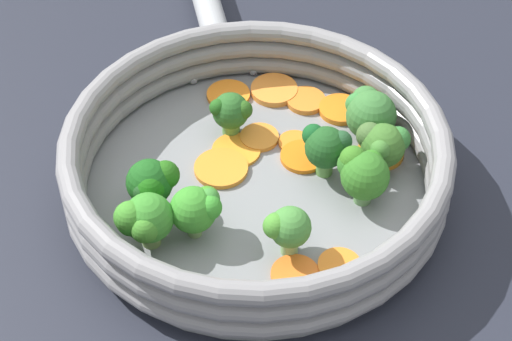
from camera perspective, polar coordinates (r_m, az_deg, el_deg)
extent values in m
plane|color=#20222D|center=(0.73, 0.00, -1.40)|extent=(4.00, 4.00, 0.00)
cylinder|color=gray|center=(0.73, 0.00, -1.12)|extent=(0.30, 0.30, 0.01)
torus|color=gray|center=(0.72, 0.00, -0.31)|extent=(0.32, 0.32, 0.02)
torus|color=gray|center=(0.70, 0.00, 0.77)|extent=(0.32, 0.32, 0.02)
torus|color=gray|center=(0.69, 0.00, 1.89)|extent=(0.32, 0.32, 0.02)
cylinder|color=#999B9E|center=(0.90, -3.18, 10.76)|extent=(0.18, 0.07, 0.03)
sphere|color=gray|center=(0.83, -0.17, 6.65)|extent=(0.01, 0.01, 0.01)
sphere|color=gray|center=(0.82, -3.89, 6.16)|extent=(0.01, 0.01, 0.01)
cylinder|color=orange|center=(0.81, 1.22, 5.39)|extent=(0.05, 0.05, 0.01)
cylinder|color=orange|center=(0.79, 5.64, 4.08)|extent=(0.05, 0.05, 0.01)
cylinder|color=orange|center=(0.75, 8.30, 1.18)|extent=(0.06, 0.06, 0.01)
cylinder|color=orange|center=(0.76, 2.60, 1.89)|extent=(0.04, 0.04, 0.00)
cylinder|color=orange|center=(0.66, 2.63, -6.95)|extent=(0.05, 0.05, 0.00)
cylinder|color=orange|center=(0.80, 3.34, 4.68)|extent=(0.05, 0.05, 0.01)
cylinder|color=orange|center=(0.76, 0.23, 2.23)|extent=(0.04, 0.04, 0.00)
cylinder|color=orange|center=(0.75, -1.38, 1.34)|extent=(0.06, 0.06, 0.00)
cylinder|color=orange|center=(0.74, 3.13, 0.93)|extent=(0.04, 0.04, 0.00)
cylinder|color=orange|center=(0.73, -2.34, 0.15)|extent=(0.06, 0.06, 0.00)
cylinder|color=orange|center=(0.66, 5.59, -6.37)|extent=(0.04, 0.04, 0.01)
cylinder|color=orange|center=(0.80, -1.85, 5.07)|extent=(0.05, 0.05, 0.00)
cylinder|color=#789A59|center=(0.68, -4.13, -3.71)|extent=(0.01, 0.01, 0.02)
sphere|color=#378928|center=(0.67, -4.21, -2.63)|extent=(0.04, 0.04, 0.04)
sphere|color=#3B8821|center=(0.67, -3.29, -1.92)|extent=(0.02, 0.02, 0.02)
sphere|color=#398231|center=(0.66, -3.18, -1.92)|extent=(0.02, 0.02, 0.02)
sphere|color=#358F2A|center=(0.66, -3.13, -2.47)|extent=(0.02, 0.02, 0.02)
cylinder|color=#76974F|center=(0.68, -7.03, -4.28)|extent=(0.01, 0.01, 0.02)
sphere|color=#358229|center=(0.66, -7.18, -3.15)|extent=(0.04, 0.04, 0.04)
sphere|color=#2E8722|center=(0.66, -8.33, -3.36)|extent=(0.02, 0.02, 0.02)
sphere|color=#3B8026|center=(0.65, -7.43, -3.90)|extent=(0.02, 0.02, 0.02)
sphere|color=#3C8828|center=(0.66, -8.39, -3.10)|extent=(0.03, 0.03, 0.03)
cylinder|color=#5B9642|center=(0.76, -1.68, 3.01)|extent=(0.02, 0.02, 0.02)
sphere|color=#275A22|center=(0.75, -1.70, 4.00)|extent=(0.03, 0.03, 0.03)
sphere|color=#1F5418|center=(0.74, -2.56, 4.22)|extent=(0.02, 0.02, 0.02)
sphere|color=#285519|center=(0.75, -0.87, 4.07)|extent=(0.02, 0.02, 0.02)
cylinder|color=#82B26B|center=(0.67, 2.25, -4.86)|extent=(0.01, 0.01, 0.02)
sphere|color=#408135|center=(0.65, 2.30, -3.79)|extent=(0.03, 0.03, 0.03)
sphere|color=#448B2C|center=(0.65, 1.32, -3.73)|extent=(0.02, 0.02, 0.02)
sphere|color=#417D31|center=(0.65, 1.30, -3.44)|extent=(0.01, 0.01, 0.01)
cylinder|color=#5F9747|center=(0.73, 4.59, 0.42)|extent=(0.01, 0.01, 0.02)
sphere|color=#1C4C1D|center=(0.71, 4.68, 1.54)|extent=(0.04, 0.04, 0.04)
sphere|color=#1E4725|center=(0.71, 5.72, 1.95)|extent=(0.02, 0.02, 0.02)
sphere|color=#124C1E|center=(0.72, 3.89, 2.30)|extent=(0.02, 0.02, 0.02)
cylinder|color=#5D9255|center=(0.70, -6.97, -1.95)|extent=(0.01, 0.01, 0.02)
sphere|color=#195319|center=(0.69, -7.11, -0.79)|extent=(0.04, 0.04, 0.04)
sphere|color=#1F4A20|center=(0.68, -7.43, -1.42)|extent=(0.02, 0.02, 0.02)
sphere|color=#195A11|center=(0.68, -6.96, -1.39)|extent=(0.02, 0.02, 0.02)
sphere|color=#205A13|center=(0.68, -6.06, -0.29)|extent=(0.02, 0.02, 0.02)
cylinder|color=#5D8B50|center=(0.71, 7.14, -1.49)|extent=(0.01, 0.01, 0.02)
sphere|color=#2F6D21|center=(0.69, 7.29, -0.36)|extent=(0.04, 0.04, 0.04)
sphere|color=#2D6B22|center=(0.70, 6.41, 0.39)|extent=(0.02, 0.02, 0.02)
sphere|color=#34721E|center=(0.69, 6.50, 0.75)|extent=(0.02, 0.02, 0.02)
sphere|color=#2E711D|center=(0.70, 7.67, 0.52)|extent=(0.02, 0.02, 0.02)
cylinder|color=#8AA567|center=(0.74, 8.32, 0.63)|extent=(0.01, 0.01, 0.02)
sphere|color=#376726|center=(0.73, 8.47, 1.65)|extent=(0.04, 0.04, 0.04)
sphere|color=#3E5F2D|center=(0.73, 7.59, 2.31)|extent=(0.02, 0.02, 0.02)
sphere|color=#3B712C|center=(0.71, 8.28, 1.38)|extent=(0.02, 0.02, 0.02)
sphere|color=#2F6F2F|center=(0.73, 9.45, 2.08)|extent=(0.02, 0.02, 0.02)
cylinder|color=#6F8F55|center=(0.77, 7.56, 2.60)|extent=(0.02, 0.02, 0.01)
sphere|color=#356D31|center=(0.75, 7.69, 3.65)|extent=(0.04, 0.04, 0.04)
sphere|color=#38653A|center=(0.76, 6.80, 4.39)|extent=(0.02, 0.02, 0.02)
sphere|color=#327634|center=(0.76, 6.73, 4.42)|extent=(0.02, 0.02, 0.02)
sphere|color=#376F33|center=(0.76, 7.33, 4.63)|extent=(0.03, 0.03, 0.03)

